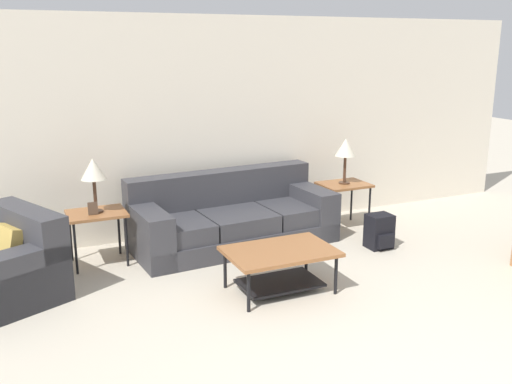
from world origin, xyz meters
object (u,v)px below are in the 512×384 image
couch (232,220)px  armchair (3,268)px  table_lamp_right (346,149)px  table_lamp_left (93,171)px  side_table_left (97,217)px  coffee_table (280,260)px  side_table_right (344,188)px  backpack (379,232)px

couch → armchair: size_ratio=1.80×
table_lamp_right → table_lamp_left: bearing=180.0°
side_table_left → coffee_table: bearing=-44.7°
side_table_left → side_table_right: (3.05, 0.00, 0.00)m
table_lamp_left → table_lamp_right: bearing=0.0°
armchair → side_table_right: armchair is taller
coffee_table → table_lamp_left: 2.13m
couch → side_table_right: 1.54m
couch → table_lamp_right: (1.53, 0.01, 0.72)m
side_table_right → table_lamp_left: table_lamp_left is taller
side_table_right → table_lamp_left: size_ratio=1.04×
couch → armchair: couch is taller
couch → side_table_left: couch is taller
armchair → side_table_left: bearing=28.7°
coffee_table → backpack: 1.68m
armchair → table_lamp_right: bearing=7.3°
coffee_table → table_lamp_right: (1.61, 1.42, 0.71)m
armchair → table_lamp_left: 1.29m
backpack → coffee_table: bearing=-159.5°
couch → side_table_left: size_ratio=3.99×
armchair → table_lamp_right: table_lamp_right is taller
couch → table_lamp_left: (-1.52, 0.01, 0.72)m
couch → side_table_right: bearing=0.3°
coffee_table → backpack: bearing=20.5°
couch → side_table_right: couch is taller
coffee_table → side_table_left: 2.02m
armchair → backpack: bearing=-4.6°
side_table_left → table_lamp_right: size_ratio=1.04×
armchair → side_table_right: 4.02m
coffee_table → table_lamp_right: 2.26m
armchair → coffee_table: 2.53m
coffee_table → armchair: bearing=159.1°
coffee_table → side_table_right: bearing=41.2°
side_table_right → backpack: 0.89m
armchair → table_lamp_right: 4.08m
armchair → couch: bearing=11.6°
armchair → backpack: (3.94, -0.32, -0.10)m
armchair → backpack: size_ratio=3.36×
couch → coffee_table: couch is taller
armchair → coffee_table: size_ratio=1.31×
side_table_right → backpack: (-0.05, -0.83, -0.32)m
armchair → side_table_left: (0.94, 0.51, 0.22)m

